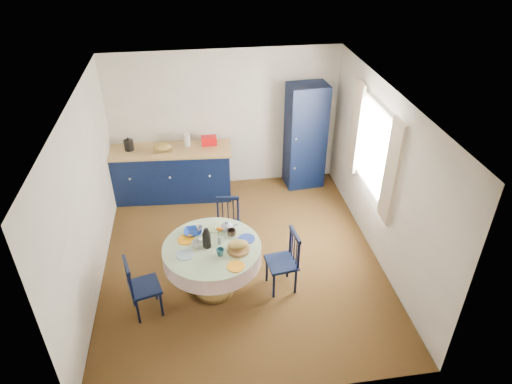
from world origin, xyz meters
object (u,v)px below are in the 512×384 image
pantry_cabinet (305,136)px  chair_far (228,224)px  mug_c (232,233)px  dining_table (213,254)px  mug_a (196,244)px  chair_right (284,261)px  mug_d (200,229)px  kitchen_counter (172,172)px  chair_left (141,287)px  mug_b (220,252)px  cobalt_bowl (193,232)px

pantry_cabinet → chair_far: bearing=-137.8°
mug_c → dining_table: bearing=-145.6°
chair_far → mug_c: bearing=-83.3°
dining_table → mug_a: bearing=176.5°
chair_far → chair_right: (0.66, -0.96, 0.03)m
mug_d → mug_c: bearing=-21.0°
pantry_cabinet → kitchen_counter: bearing=177.2°
kitchen_counter → chair_right: (1.50, -2.55, -0.03)m
kitchen_counter → mug_c: kitchen_counter is taller
chair_right → mug_c: bearing=-116.9°
chair_left → pantry_cabinet: bearing=-59.7°
chair_left → chair_right: 1.87m
mug_c → mug_a: bearing=-160.3°
kitchen_counter → chair_left: 2.77m
chair_right → mug_d: (-1.08, 0.40, 0.36)m
chair_left → mug_a: 0.85m
pantry_cabinet → mug_d: (-1.98, -2.25, -0.15)m
chair_left → mug_b: size_ratio=8.25×
mug_a → cobalt_bowl: size_ratio=0.49×
mug_a → chair_far: bearing=61.6°
mug_c → mug_d: (-0.41, 0.16, -0.01)m
kitchen_counter → mug_b: (0.65, -2.68, 0.34)m
chair_left → mug_d: bearing=-68.0°
mug_c → mug_d: size_ratio=1.32×
mug_a → cobalt_bowl: 0.28m
chair_right → mug_c: (-0.67, 0.24, 0.36)m
dining_table → mug_d: bearing=113.4°
mug_b → dining_table: bearing=114.0°
mug_b → chair_right: bearing=8.9°
kitchen_counter → cobalt_bowl: kitchen_counter is taller
mug_a → mug_b: mug_b is taller
pantry_cabinet → chair_right: pantry_cabinet is taller
pantry_cabinet → chair_right: bearing=-113.8°
chair_left → mug_b: (1.01, 0.06, 0.38)m
pantry_cabinet → cobalt_bowl: bearing=-137.2°
chair_right → mug_d: bearing=-117.3°
chair_right → cobalt_bowl: bearing=-113.8°
dining_table → chair_far: dining_table is taller
dining_table → chair_left: (-0.92, -0.26, -0.21)m
dining_table → mug_b: size_ratio=12.08×
chair_left → mug_d: size_ratio=9.55×
chair_right → mug_c: chair_right is taller
dining_table → chair_right: 0.96m
dining_table → chair_right: dining_table is taller
mug_a → chair_right: bearing=-3.6°
chair_far → mug_c: size_ratio=6.96×
chair_left → chair_far: 1.66m
cobalt_bowl → mug_d: bearing=27.1°
mug_d → cobalt_bowl: 0.10m
chair_far → chair_right: chair_right is taller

